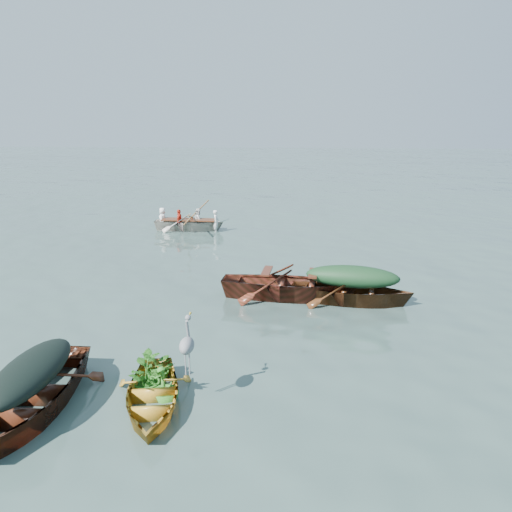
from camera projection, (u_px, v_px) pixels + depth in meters
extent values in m
plane|color=#3A514B|center=(236.00, 311.00, 11.27)|extent=(140.00, 140.00, 0.00)
imported|color=gold|center=(152.00, 407.00, 7.51)|extent=(1.69, 2.92, 0.71)
imported|color=#491D11|center=(36.00, 411.00, 7.40)|extent=(1.44, 3.83, 0.96)
imported|color=#522913|center=(351.00, 303.00, 11.78)|extent=(4.08, 1.81, 0.89)
imported|color=maroon|center=(289.00, 298.00, 12.09)|extent=(4.69, 1.83, 1.08)
imported|color=beige|center=(189.00, 230.00, 19.56)|extent=(3.87, 1.30, 0.88)
ellipsoid|color=black|center=(30.00, 369.00, 7.22)|extent=(0.79, 2.11, 0.40)
ellipsoid|color=#14311B|center=(353.00, 275.00, 11.59)|extent=(2.24, 0.99, 0.52)
imported|color=#2C6219|center=(154.00, 351.00, 7.87)|extent=(0.86, 1.02, 0.60)
imported|color=silver|center=(189.00, 210.00, 19.35)|extent=(2.72, 1.14, 0.76)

